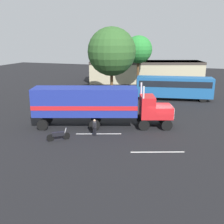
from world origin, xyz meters
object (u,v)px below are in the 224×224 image
at_px(tree_left, 138,50).
at_px(person_bystander, 95,127).
at_px(parked_bus, 174,86).
at_px(parked_car, 62,94).
at_px(semi_truck, 96,103).
at_px(motorcycle, 59,135).
at_px(tree_center, 112,52).

bearing_deg(tree_left, person_bystander, -87.19).
relative_size(parked_bus, parked_car, 2.41).
bearing_deg(semi_truck, parked_car, 133.16).
xyz_separation_m(person_bystander, parked_bus, (5.82, 17.63, 1.17)).
relative_size(person_bystander, tree_left, 0.17).
distance_m(parked_bus, motorcycle, 21.51).
distance_m(semi_truck, person_bystander, 3.10).
distance_m(tree_left, tree_center, 9.11).
bearing_deg(parked_car, tree_center, 25.19).
xyz_separation_m(motorcycle, tree_left, (1.50, 26.62, 6.49)).
xyz_separation_m(parked_bus, parked_car, (-15.97, -5.12, -1.26)).
relative_size(parked_car, tree_left, 0.50).
distance_m(parked_car, tree_center, 9.76).
distance_m(semi_truck, parked_car, 13.80).
bearing_deg(parked_bus, person_bystander, -108.28).
relative_size(semi_truck, parked_bus, 1.26).
bearing_deg(motorcycle, person_bystander, 37.19).
height_order(parked_bus, tree_center, tree_center).
xyz_separation_m(parked_car, tree_left, (8.94, 12.06, 6.16)).
bearing_deg(semi_truck, motorcycle, -112.85).
height_order(tree_left, tree_center, tree_center).
distance_m(semi_truck, motorcycle, 5.37).
bearing_deg(parked_car, tree_left, 53.44).
distance_m(person_bystander, parked_car, 16.11).
xyz_separation_m(parked_car, motorcycle, (7.44, -14.56, -0.33)).
bearing_deg(person_bystander, parked_bus, 71.72).
bearing_deg(motorcycle, semi_truck, 67.15).
relative_size(person_bystander, tree_center, 0.15).
bearing_deg(motorcycle, parked_bus, 66.57).
bearing_deg(parked_bus, tree_center, -168.19).
relative_size(semi_truck, tree_left, 1.51).
xyz_separation_m(motorcycle, tree_center, (-0.63, 17.77, 6.54)).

